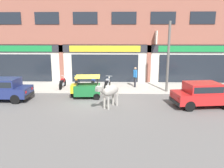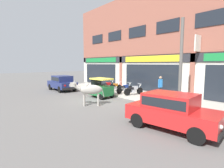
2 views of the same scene
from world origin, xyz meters
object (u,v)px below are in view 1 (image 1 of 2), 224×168
at_px(motorcycle_1, 77,83).
at_px(pedestrian, 135,75).
at_px(car_1, 3,88).
at_px(cow, 110,91).
at_px(motorcycle_0, 63,83).
at_px(car_0, 203,93).
at_px(motorcycle_2, 93,83).
at_px(auto_rickshaw, 86,88).
at_px(utility_pole, 168,57).
at_px(motorcycle_3, 107,83).

distance_m(motorcycle_1, pedestrian, 4.63).
xyz_separation_m(car_1, pedestrian, (8.79, 3.58, 0.30)).
relative_size(cow, car_1, 0.52).
bearing_deg(car_1, motorcycle_1, 36.74).
bearing_deg(motorcycle_0, car_0, -23.69).
distance_m(cow, motorcycle_2, 4.72).
bearing_deg(auto_rickshaw, motorcycle_1, 114.46).
xyz_separation_m(car_1, motorcycle_1, (4.22, 3.15, -0.30)).
distance_m(motorcycle_2, utility_pole, 5.98).
height_order(car_0, car_1, same).
distance_m(cow, motorcycle_3, 4.44).
xyz_separation_m(motorcycle_3, pedestrian, (2.18, 0.45, 0.60)).
bearing_deg(motorcycle_1, cow, -58.00).
bearing_deg(utility_pole, motorcycle_0, 173.16).
bearing_deg(cow, auto_rickshaw, 129.38).
height_order(car_0, motorcycle_2, car_0).
bearing_deg(auto_rickshaw, motorcycle_2, 85.10).
bearing_deg(motorcycle_0, motorcycle_3, -1.24).
xyz_separation_m(auto_rickshaw, motorcycle_1, (-1.07, 2.36, -0.15)).
relative_size(motorcycle_0, pedestrian, 1.13).
bearing_deg(auto_rickshaw, car_1, -171.54).
relative_size(motorcycle_2, utility_pole, 0.36).
relative_size(motorcycle_2, pedestrian, 1.13).
relative_size(car_1, motorcycle_3, 2.01).
bearing_deg(pedestrian, car_0, -50.81).
distance_m(motorcycle_1, motorcycle_3, 2.39).
relative_size(motorcycle_0, motorcycle_3, 1.01).
distance_m(motorcycle_0, pedestrian, 5.77).
bearing_deg(motorcycle_3, motorcycle_2, 176.87).
bearing_deg(motorcycle_0, cow, -48.86).
xyz_separation_m(car_0, auto_rickshaw, (-7.16, 1.69, -0.15)).
bearing_deg(motorcycle_3, motorcycle_0, 178.76).
bearing_deg(utility_pole, motorcycle_1, 172.53).
relative_size(motorcycle_1, utility_pole, 0.36).
distance_m(motorcycle_0, utility_pole, 8.28).
bearing_deg(cow, motorcycle_2, 108.33).
relative_size(car_1, motorcycle_2, 2.00).
height_order(car_1, utility_pole, utility_pole).
bearing_deg(cow, motorcycle_0, 131.14).
height_order(motorcycle_0, motorcycle_3, same).
bearing_deg(auto_rickshaw, motorcycle_3, 60.65).
bearing_deg(pedestrian, car_1, -157.84).
height_order(motorcycle_0, motorcycle_2, same).
height_order(motorcycle_1, pedestrian, pedestrian).
height_order(auto_rickshaw, motorcycle_3, auto_rickshaw).
height_order(car_1, motorcycle_0, car_1).
relative_size(motorcycle_1, pedestrian, 1.13).
distance_m(cow, auto_rickshaw, 2.68).
bearing_deg(cow, motorcycle_1, 122.00).
bearing_deg(cow, utility_pole, 41.07).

